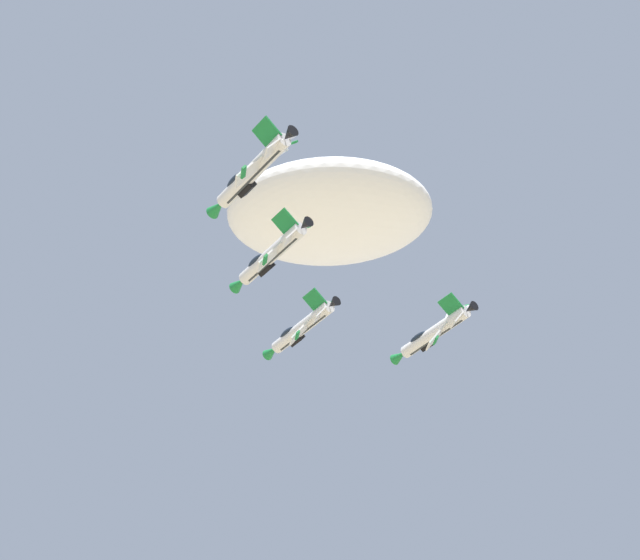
# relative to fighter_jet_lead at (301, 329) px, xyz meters

# --- Properties ---
(cloud_near_formation) EXTENTS (46.87, 33.00, 15.90)m
(cloud_near_formation) POSITION_rel_fighter_jet_lead_xyz_m (0.24, 59.73, 72.41)
(cloud_near_formation) COLOR white
(fighter_jet_lead) EXTENTS (11.46, 13.14, 8.16)m
(fighter_jet_lead) POSITION_rel_fighter_jet_lead_xyz_m (0.00, 0.00, 0.00)
(fighter_jet_lead) COLOR silver
(fighter_jet_left_wing) EXTENTS (11.46, 13.15, 8.21)m
(fighter_jet_left_wing) POSITION_rel_fighter_jet_lead_xyz_m (-2.25, -15.83, -0.10)
(fighter_jet_left_wing) COLOR silver
(fighter_jet_right_wing) EXTENTS (11.46, 13.14, 8.15)m
(fighter_jet_right_wing) POSITION_rel_fighter_jet_lead_xyz_m (17.50, 1.34, -0.73)
(fighter_jet_right_wing) COLOR silver
(fighter_jet_left_outer) EXTENTS (11.46, 13.13, 8.09)m
(fighter_jet_left_outer) POSITION_rel_fighter_jet_lead_xyz_m (-2.63, -30.50, -0.41)
(fighter_jet_left_outer) COLOR silver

